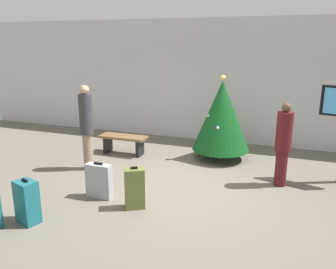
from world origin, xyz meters
TOP-DOWN VIEW (x-y plane):
  - ground_plane at (0.00, 0.00)m, footprint 16.00×16.00m
  - back_wall at (0.00, 3.55)m, footprint 16.00×0.20m
  - holiday_tree at (0.46, 1.94)m, footprint 1.37×1.37m
  - waiting_bench at (-1.94, 1.45)m, footprint 1.22×0.44m
  - traveller_0 at (1.92, 0.73)m, footprint 0.43×0.43m
  - traveller_1 at (-2.18, 0.22)m, footprint 0.40×0.40m
  - suitcase_0 at (-1.18, -1.00)m, footprint 0.48×0.17m
  - suitcase_2 at (-1.76, -2.18)m, footprint 0.41×0.35m
  - suitcase_3 at (-0.39, -1.15)m, footprint 0.40×0.35m

SIDE VIEW (x-z plane):
  - ground_plane at x=0.00m, z-range 0.00..0.00m
  - suitcase_0 at x=-1.18m, z-range -0.02..0.66m
  - waiting_bench at x=-1.94m, z-range 0.11..0.59m
  - suitcase_2 at x=-1.76m, z-range -0.02..0.72m
  - suitcase_3 at x=-0.39m, z-range -0.02..0.74m
  - traveller_0 at x=1.92m, z-range 0.05..1.72m
  - traveller_1 at x=-2.18m, z-range 0.07..1.97m
  - holiday_tree at x=0.46m, z-range 0.06..2.10m
  - back_wall at x=0.00m, z-range 0.00..3.42m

